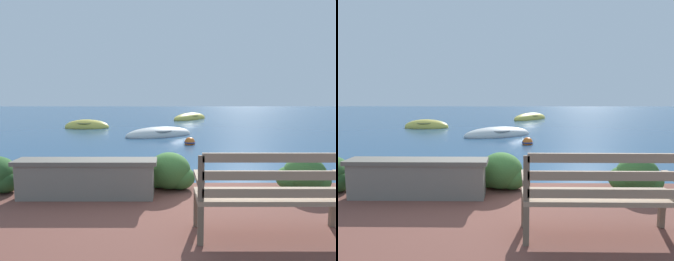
% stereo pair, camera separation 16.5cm
% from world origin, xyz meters
% --- Properties ---
extents(ground_plane, '(80.00, 80.00, 0.00)m').
position_xyz_m(ground_plane, '(0.00, 0.00, 0.00)').
color(ground_plane, navy).
extents(park_bench, '(1.61, 0.48, 0.93)m').
position_xyz_m(park_bench, '(1.20, -1.95, 0.71)').
color(park_bench, brown).
rests_on(park_bench, patio_terrace).
extents(stone_wall, '(2.02, 0.39, 0.56)m').
position_xyz_m(stone_wall, '(-1.06, -0.72, 0.50)').
color(stone_wall, slate).
rests_on(stone_wall, patio_terrace).
extents(hedge_clump_left, '(0.85, 0.61, 0.58)m').
position_xyz_m(hedge_clump_left, '(0.12, -0.29, 0.47)').
color(hedge_clump_left, '#38662D').
rests_on(hedge_clump_left, patio_terrace).
extents(hedge_clump_centre, '(0.80, 0.58, 0.54)m').
position_xyz_m(hedge_clump_centre, '(2.20, -0.43, 0.46)').
color(hedge_clump_centre, '#38662D').
rests_on(hedge_clump_centre, patio_terrace).
extents(rowboat_nearest, '(3.12, 2.32, 0.67)m').
position_xyz_m(rowboat_nearest, '(-0.25, 7.42, 0.06)').
color(rowboat_nearest, silver).
rests_on(rowboat_nearest, ground_plane).
extents(rowboat_mid, '(2.36, 1.20, 0.76)m').
position_xyz_m(rowboat_mid, '(-4.09, 10.48, 0.07)').
color(rowboat_mid, '#DBC64C').
rests_on(rowboat_mid, ground_plane).
extents(rowboat_far, '(3.01, 3.29, 0.81)m').
position_xyz_m(rowboat_far, '(1.65, 15.89, 0.07)').
color(rowboat_far, '#DBC64C').
rests_on(rowboat_far, ground_plane).
extents(mooring_buoy, '(0.40, 0.40, 0.36)m').
position_xyz_m(mooring_buoy, '(0.87, 5.31, 0.06)').
color(mooring_buoy, orange).
rests_on(mooring_buoy, ground_plane).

